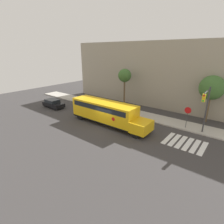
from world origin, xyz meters
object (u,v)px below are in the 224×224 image
Objects in this scene: school_bus at (106,112)px; tree_far_sidewalk at (125,76)px; parked_car at (53,103)px; stop_sign at (187,114)px; traffic_light at (206,105)px; tree_near_sidewalk at (212,88)px.

school_bus is 1.76× the size of tree_far_sidewalk.
tree_far_sidewalk is at bearing 41.58° from parked_car.
parked_car is at bearing -179.30° from school_bus.
school_bus is 4.03× the size of stop_sign.
tree_far_sidewalk is (9.02, 8.00, 4.49)m from parked_car.
school_bus is at bearing -159.23° from traffic_light.
stop_sign is at bearing -110.17° from tree_near_sidewalk.
school_bus is at bearing -71.72° from tree_far_sidewalk.
school_bus is 8.98m from tree_far_sidewalk.
tree_near_sidewalk is at bearing 95.02° from traffic_light.
tree_near_sidewalk is at bearing 4.88° from tree_far_sidewalk.
school_bus is 11.46m from traffic_light.
tree_far_sidewalk is (-2.60, 7.86, 3.47)m from school_bus.
school_bus is 2.04× the size of traffic_light.
stop_sign is at bearing 14.02° from parked_car.
traffic_light is at bearing -16.31° from tree_far_sidewalk.
traffic_light is 0.86× the size of tree_far_sidewalk.
tree_far_sidewalk is (-13.16, 3.85, 1.58)m from traffic_light.
traffic_light reaches higher than stop_sign.
school_bus is at bearing -150.38° from stop_sign.
school_bus reaches higher than stop_sign.
stop_sign is 12.09m from tree_far_sidewalk.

